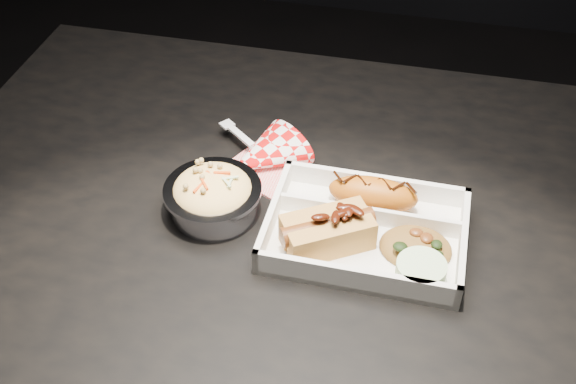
# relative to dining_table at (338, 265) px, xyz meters

# --- Properties ---
(dining_table) EXTENTS (1.20, 0.80, 0.75)m
(dining_table) POSITION_rel_dining_table_xyz_m (0.00, 0.00, 0.00)
(dining_table) COLOR black
(dining_table) RESTS_ON ground
(food_tray) EXTENTS (0.25, 0.18, 0.04)m
(food_tray) POSITION_rel_dining_table_xyz_m (0.04, -0.03, 0.10)
(food_tray) COLOR silver
(food_tray) RESTS_ON dining_table
(fried_pastry) EXTENTS (0.12, 0.05, 0.05)m
(fried_pastry) POSITION_rel_dining_table_xyz_m (0.04, 0.03, 0.12)
(fried_pastry) COLOR #BC5E12
(fried_pastry) RESTS_ON food_tray
(hotdog) EXTENTS (0.12, 0.11, 0.06)m
(hotdog) POSITION_rel_dining_table_xyz_m (-0.01, -0.06, 0.12)
(hotdog) COLOR #C58C43
(hotdog) RESTS_ON food_tray
(fried_rice_mound) EXTENTS (0.09, 0.08, 0.03)m
(fried_rice_mound) POSITION_rel_dining_table_xyz_m (0.10, -0.04, 0.11)
(fried_rice_mound) COLOR brown
(fried_rice_mound) RESTS_ON food_tray
(cupcake_liner) EXTENTS (0.06, 0.06, 0.03)m
(cupcake_liner) POSITION_rel_dining_table_xyz_m (0.11, -0.09, 0.11)
(cupcake_liner) COLOR beige
(cupcake_liner) RESTS_ON food_tray
(foil_coleslaw_cup) EXTENTS (0.13, 0.13, 0.07)m
(foil_coleslaw_cup) POSITION_rel_dining_table_xyz_m (-0.17, -0.02, 0.12)
(foil_coleslaw_cup) COLOR silver
(foil_coleslaw_cup) RESTS_ON dining_table
(napkin_fork) EXTENTS (0.16, 0.15, 0.10)m
(napkin_fork) POSITION_rel_dining_table_xyz_m (-0.13, 0.08, 0.11)
(napkin_fork) COLOR red
(napkin_fork) RESTS_ON dining_table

